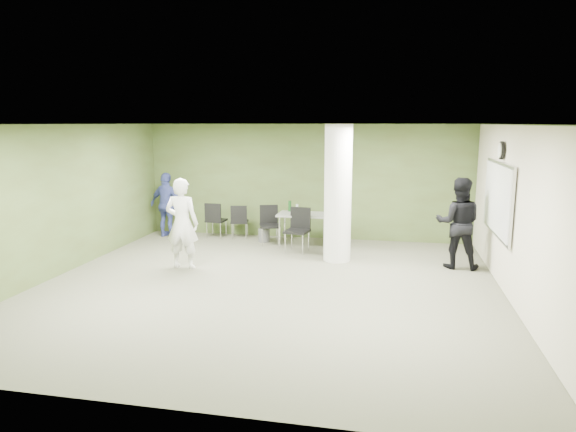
% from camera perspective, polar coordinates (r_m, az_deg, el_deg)
% --- Properties ---
extents(floor, '(8.00, 8.00, 0.00)m').
position_cam_1_polar(floor, '(9.07, -2.29, -7.83)').
color(floor, '#585845').
rests_on(floor, ground).
extents(ceiling, '(8.00, 8.00, 0.00)m').
position_cam_1_polar(ceiling, '(8.62, -2.43, 10.15)').
color(ceiling, white).
rests_on(ceiling, wall_back).
extents(wall_back, '(8.00, 2.80, 0.02)m').
position_cam_1_polar(wall_back, '(12.62, 1.99, 3.84)').
color(wall_back, '#444F25').
rests_on(wall_back, floor).
extents(wall_left, '(0.02, 8.00, 2.80)m').
position_cam_1_polar(wall_left, '(10.43, -24.22, 1.56)').
color(wall_left, '#444F25').
rests_on(wall_left, floor).
extents(wall_right_cream, '(0.02, 8.00, 2.80)m').
position_cam_1_polar(wall_right_cream, '(8.71, 24.14, -0.00)').
color(wall_right_cream, beige).
rests_on(wall_right_cream, floor).
extents(column, '(0.56, 0.56, 2.80)m').
position_cam_1_polar(column, '(10.52, 5.56, 2.49)').
color(column, silver).
rests_on(column, floor).
extents(whiteboard, '(0.05, 2.30, 1.30)m').
position_cam_1_polar(whiteboard, '(9.84, 22.25, 1.81)').
color(whiteboard, silver).
rests_on(whiteboard, wall_right_cream).
extents(wall_clock, '(0.06, 0.32, 0.32)m').
position_cam_1_polar(wall_clock, '(9.76, 22.60, 6.75)').
color(wall_clock, black).
rests_on(wall_clock, wall_right_cream).
extents(folding_table, '(1.62, 0.71, 1.02)m').
position_cam_1_polar(folding_table, '(11.76, 2.74, 0.00)').
color(folding_table, gray).
rests_on(folding_table, floor).
extents(wastebasket, '(0.27, 0.27, 0.32)m').
position_cam_1_polar(wastebasket, '(12.37, -2.67, -2.14)').
color(wastebasket, '#4C4C4C').
rests_on(wastebasket, floor).
extents(chair_back_left, '(0.47, 0.47, 0.89)m').
position_cam_1_polar(chair_back_left, '(12.79, -8.12, -0.18)').
color(chair_back_left, black).
rests_on(chair_back_left, floor).
extents(chair_back_right, '(0.49, 0.49, 0.83)m').
position_cam_1_polar(chair_back_right, '(12.71, -5.43, -0.34)').
color(chair_back_right, black).
rests_on(chair_back_right, floor).
extents(chair_table_left, '(0.57, 0.57, 0.91)m').
position_cam_1_polar(chair_table_left, '(12.11, -2.10, -0.62)').
color(chair_table_left, black).
rests_on(chair_table_left, floor).
extents(chair_table_right, '(0.56, 0.56, 0.98)m').
position_cam_1_polar(chair_table_right, '(11.33, 1.17, -1.14)').
color(chair_table_right, black).
rests_on(chair_table_right, floor).
extents(woman_white, '(0.66, 0.44, 1.78)m').
position_cam_1_polar(woman_white, '(10.19, -11.69, -0.82)').
color(woman_white, silver).
rests_on(woman_white, floor).
extents(man_black, '(0.92, 0.74, 1.79)m').
position_cam_1_polar(man_black, '(10.54, 18.40, -0.76)').
color(man_black, black).
rests_on(man_black, floor).
extents(man_blue, '(1.00, 0.56, 1.61)m').
position_cam_1_polar(man_blue, '(13.13, -13.27, 1.21)').
color(man_blue, '#3B4692').
rests_on(man_blue, floor).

